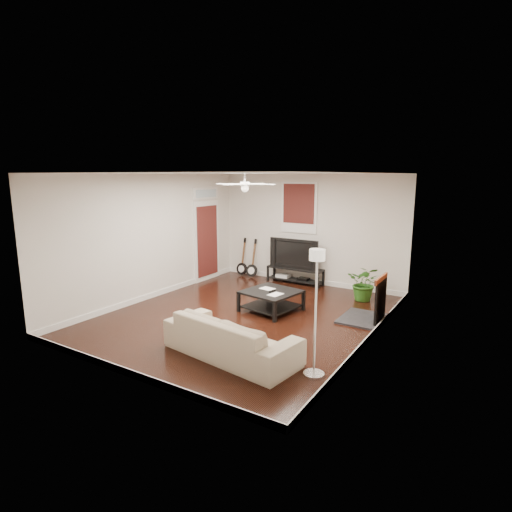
% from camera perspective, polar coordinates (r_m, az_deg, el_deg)
% --- Properties ---
extents(room, '(5.01, 6.01, 2.81)m').
position_cam_1_polar(room, '(7.96, -1.51, 1.29)').
color(room, black).
rests_on(room, ground).
extents(brick_accent, '(0.02, 2.20, 2.80)m').
position_cam_1_polar(brick_accent, '(7.89, 17.95, 0.66)').
color(brick_accent, '#A45434').
rests_on(brick_accent, floor).
extents(fireplace, '(0.80, 1.10, 0.92)m').
position_cam_1_polar(fireplace, '(8.18, 15.59, -5.63)').
color(fireplace, black).
rests_on(fireplace, floor).
extents(window_back, '(1.00, 0.06, 1.30)m').
position_cam_1_polar(window_back, '(10.61, 5.97, 6.71)').
color(window_back, '#3F1511').
rests_on(window_back, wall_back).
extents(door_left, '(0.08, 1.00, 2.50)m').
position_cam_1_polar(door_left, '(10.93, -6.86, 3.12)').
color(door_left, white).
rests_on(door_left, wall_left).
extents(tv_stand, '(1.48, 0.40, 0.42)m').
position_cam_1_polar(tv_stand, '(10.71, 5.44, -2.70)').
color(tv_stand, black).
rests_on(tv_stand, floor).
extents(tv, '(1.33, 0.17, 0.76)m').
position_cam_1_polar(tv, '(10.60, 5.55, 0.42)').
color(tv, black).
rests_on(tv, tv_stand).
extents(coffee_table, '(1.17, 1.17, 0.43)m').
position_cam_1_polar(coffee_table, '(8.53, 2.12, -6.25)').
color(coffee_table, black).
rests_on(coffee_table, floor).
extents(sofa, '(2.32, 1.18, 0.65)m').
position_cam_1_polar(sofa, '(6.46, -3.51, -11.07)').
color(sofa, '#C8B696').
rests_on(sofa, floor).
extents(floor_lamp, '(0.34, 0.34, 1.81)m').
position_cam_1_polar(floor_lamp, '(5.71, 8.27, -7.95)').
color(floor_lamp, silver).
rests_on(floor_lamp, floor).
extents(potted_plant, '(0.78, 0.69, 0.81)m').
position_cam_1_polar(potted_plant, '(9.47, 14.91, -3.66)').
color(potted_plant, '#29621C').
rests_on(potted_plant, floor).
extents(guitar_left, '(0.33, 0.24, 1.06)m').
position_cam_1_polar(guitar_left, '(11.42, -2.00, -0.12)').
color(guitar_left, black).
rests_on(guitar_left, floor).
extents(guitar_right, '(0.35, 0.26, 1.06)m').
position_cam_1_polar(guitar_right, '(11.20, -0.59, -0.33)').
color(guitar_right, black).
rests_on(guitar_right, floor).
extents(ceiling_fan, '(1.24, 1.24, 0.32)m').
position_cam_1_polar(ceiling_fan, '(7.84, -1.56, 9.96)').
color(ceiling_fan, white).
rests_on(ceiling_fan, ceiling).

